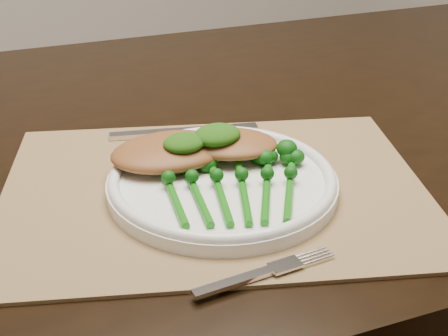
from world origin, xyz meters
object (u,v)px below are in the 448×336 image
placemat (215,190)px  broccolini_bundle (231,191)px  dining_table (215,317)px  chicken_fillet_left (170,151)px  dinner_plate (222,181)px

placemat → broccolini_bundle: size_ratio=2.27×
dining_table → broccolini_bundle: broccolini_bundle is taller
chicken_fillet_left → broccolini_bundle: chicken_fillet_left is taller
dinner_plate → chicken_fillet_left: size_ratio=1.85×
broccolini_bundle → chicken_fillet_left: bearing=129.1°
dining_table → placemat: placemat is taller
placemat → dinner_plate: (0.01, -0.01, 0.01)m
dining_table → dinner_plate: (-0.08, -0.18, 0.39)m
placemat → chicken_fillet_left: 0.07m
dining_table → broccolini_bundle: (-0.09, -0.22, 0.40)m
placemat → dinner_plate: bearing=-29.8°
dining_table → placemat: bearing=-109.6°
dinner_plate → chicken_fillet_left: bearing=119.3°
dinner_plate → broccolini_bundle: broccolini_bundle is taller
placemat → chicken_fillet_left: size_ratio=3.41×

